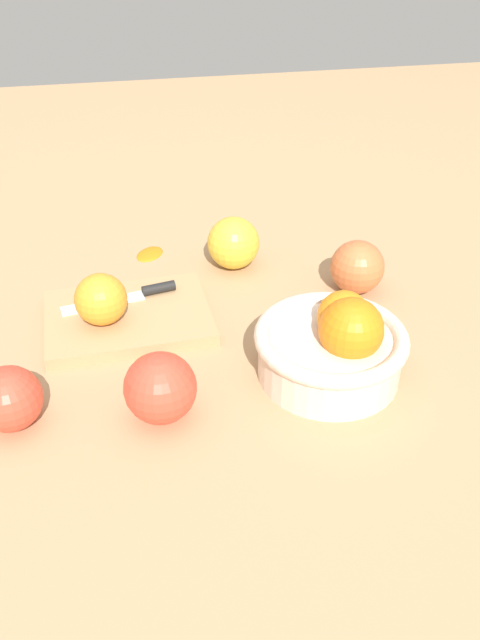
% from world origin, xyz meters
% --- Properties ---
extents(ground_plane, '(2.40, 2.40, 0.00)m').
position_xyz_m(ground_plane, '(0.00, 0.00, 0.00)').
color(ground_plane, tan).
extents(bowl, '(0.18, 0.18, 0.11)m').
position_xyz_m(bowl, '(-0.17, 0.15, 0.04)').
color(bowl, beige).
rests_on(bowl, ground_plane).
extents(cutting_board, '(0.22, 0.17, 0.02)m').
position_xyz_m(cutting_board, '(0.06, -0.00, 0.01)').
color(cutting_board, tan).
rests_on(cutting_board, ground_plane).
extents(orange_on_board, '(0.07, 0.07, 0.07)m').
position_xyz_m(orange_on_board, '(0.09, 0.01, 0.05)').
color(orange_on_board, orange).
rests_on(orange_on_board, cutting_board).
extents(knife, '(0.16, 0.05, 0.01)m').
position_xyz_m(knife, '(0.05, -0.03, 0.02)').
color(knife, silver).
rests_on(knife, cutting_board).
extents(apple_front_left, '(0.08, 0.08, 0.08)m').
position_xyz_m(apple_front_left, '(-0.10, -0.12, 0.04)').
color(apple_front_left, gold).
rests_on(apple_front_left, ground_plane).
extents(apple_back_right, '(0.07, 0.07, 0.07)m').
position_xyz_m(apple_back_right, '(0.19, 0.17, 0.04)').
color(apple_back_right, '#D6422D').
rests_on(apple_back_right, ground_plane).
extents(apple_back_right_2, '(0.08, 0.08, 0.08)m').
position_xyz_m(apple_back_right_2, '(0.04, 0.19, 0.04)').
color(apple_back_right_2, '#D6422D').
rests_on(apple_back_right_2, ground_plane).
extents(apple_mid_left, '(0.08, 0.08, 0.08)m').
position_xyz_m(apple_mid_left, '(-0.26, -0.02, 0.04)').
color(apple_mid_left, '#CC6638').
rests_on(apple_mid_left, ground_plane).
extents(citrus_peel, '(0.06, 0.06, 0.01)m').
position_xyz_m(citrus_peel, '(0.02, -0.18, 0.00)').
color(citrus_peel, orange).
rests_on(citrus_peel, ground_plane).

